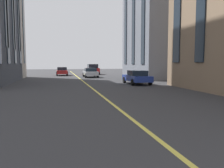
{
  "coord_description": "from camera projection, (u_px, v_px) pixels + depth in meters",
  "views": [
    {
      "loc": [
        0.56,
        2.64,
        2.13
      ],
      "look_at": [
        9.76,
        0.54,
        1.26
      ],
      "focal_mm": 37.01,
      "sensor_mm": 36.0,
      "label": 1
    }
  ],
  "objects": [
    {
      "name": "car_silver_parked_b",
      "position": [
        90.0,
        72.0,
        34.08
      ],
      "size": [
        4.4,
        1.95,
        1.37
      ],
      "color": "#B7BABF",
      "rests_on": "ground_plane"
    },
    {
      "name": "car_red_far",
      "position": [
        93.0,
        69.0,
        42.84
      ],
      "size": [
        4.7,
        2.14,
        1.88
      ],
      "color": "#B21E1E",
      "rests_on": "ground_plane"
    },
    {
      "name": "car_red_mid",
      "position": [
        62.0,
        71.0,
        38.89
      ],
      "size": [
        3.9,
        1.89,
        1.4
      ],
      "color": "#B21E1E",
      "rests_on": "ground_plane"
    },
    {
      "name": "building_right_far",
      "position": [
        163.0,
        29.0,
        32.88
      ],
      "size": [
        11.46,
        8.99,
        13.92
      ],
      "color": "slate",
      "rests_on": "ground_plane"
    },
    {
      "name": "car_blue_trailing",
      "position": [
        137.0,
        77.0,
        23.06
      ],
      "size": [
        4.4,
        1.95,
        1.37
      ],
      "color": "navy",
      "rests_on": "ground_plane"
    },
    {
      "name": "lane_centre_line",
      "position": [
        92.0,
        88.0,
        19.65
      ],
      "size": [
        80.0,
        0.16,
        0.01
      ],
      "color": "#D8C64C",
      "rests_on": "ground_plane"
    }
  ]
}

